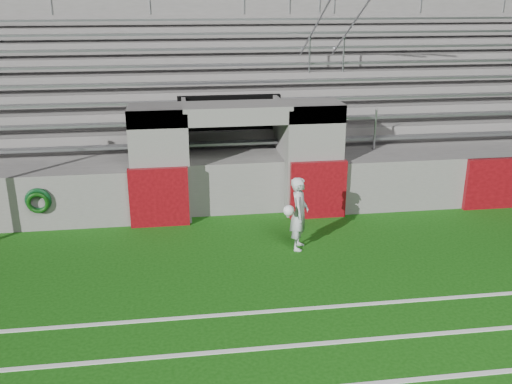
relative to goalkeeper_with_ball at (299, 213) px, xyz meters
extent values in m
plane|color=#124B0C|center=(-1.01, -1.35, -0.76)|extent=(90.00, 90.00, 0.00)
cube|color=white|center=(-1.01, -3.35, -0.76)|extent=(28.00, 0.09, 0.01)
cube|color=white|center=(-1.01, -2.35, -0.76)|extent=(28.00, 0.09, 0.01)
cube|color=slate|center=(-2.81, 2.15, 0.54)|extent=(1.20, 1.00, 2.60)
cube|color=slate|center=(0.79, 2.15, 0.54)|extent=(1.20, 1.00, 2.60)
cube|color=black|center=(-1.01, 3.85, 0.49)|extent=(2.60, 0.20, 2.50)
cube|color=slate|center=(-2.16, 2.75, 0.49)|extent=(0.10, 2.20, 2.50)
cube|color=slate|center=(0.14, 2.75, 0.49)|extent=(0.10, 2.20, 2.50)
cube|color=slate|center=(-1.01, 2.15, 1.64)|extent=(4.80, 1.00, 0.40)
cube|color=slate|center=(-1.01, 6.00, 0.39)|extent=(26.00, 8.00, 0.20)
cube|color=slate|center=(-1.01, 6.00, -0.24)|extent=(26.00, 8.00, 1.05)
cube|color=#5C070D|center=(-2.81, 1.60, -0.09)|extent=(1.30, 0.15, 1.35)
cube|color=#5C070D|center=(0.79, 1.60, -0.09)|extent=(1.30, 0.15, 1.35)
cube|color=#5C070D|center=(5.49, 1.60, -0.14)|extent=(2.20, 0.15, 1.25)
cube|color=gray|center=(-1.01, 3.08, 0.71)|extent=(23.00, 0.28, 0.06)
cube|color=slate|center=(-1.01, 3.93, 0.68)|extent=(24.00, 0.75, 0.38)
cube|color=gray|center=(-1.01, 3.83, 1.09)|extent=(23.00, 0.28, 0.06)
cube|color=slate|center=(-1.01, 4.68, 0.87)|extent=(24.00, 0.75, 0.76)
cube|color=gray|center=(-1.01, 4.58, 1.47)|extent=(23.00, 0.28, 0.06)
cube|color=slate|center=(-1.01, 5.43, 1.06)|extent=(24.00, 0.75, 1.14)
cube|color=gray|center=(-1.01, 5.33, 1.85)|extent=(23.00, 0.28, 0.06)
cube|color=slate|center=(-1.01, 6.18, 1.25)|extent=(24.00, 0.75, 1.52)
cube|color=gray|center=(-1.01, 6.08, 2.23)|extent=(23.00, 0.28, 0.06)
cube|color=slate|center=(-1.01, 6.93, 1.44)|extent=(24.00, 0.75, 1.90)
cube|color=gray|center=(-1.01, 6.83, 2.61)|extent=(23.00, 0.28, 0.06)
cube|color=slate|center=(-1.01, 7.68, 1.63)|extent=(24.00, 0.75, 2.28)
cube|color=gray|center=(-1.01, 7.58, 2.99)|extent=(23.00, 0.28, 0.06)
cube|color=slate|center=(-1.01, 8.43, 1.82)|extent=(24.00, 0.75, 2.66)
cube|color=gray|center=(-1.01, 8.33, 3.37)|extent=(23.00, 0.28, 0.06)
cube|color=slate|center=(-1.01, 9.10, 1.88)|extent=(26.00, 0.60, 5.29)
cylinder|color=#A5A8AD|center=(1.49, 2.80, 0.99)|extent=(0.05, 0.05, 1.00)
cylinder|color=#A5A8AD|center=(1.49, 5.80, 2.51)|extent=(0.05, 0.05, 1.00)
cylinder|color=#A5A8AD|center=(1.49, 5.80, 3.01)|extent=(0.05, 6.02, 3.08)
cylinder|color=#A5A8AD|center=(2.49, 2.80, 0.99)|extent=(0.05, 0.05, 1.00)
cylinder|color=#A5A8AD|center=(2.49, 5.80, 2.51)|extent=(0.05, 0.05, 1.00)
cylinder|color=#A5A8AD|center=(2.49, 5.80, 3.01)|extent=(0.05, 6.02, 3.08)
imported|color=silver|center=(0.01, 0.01, -0.01)|extent=(0.52, 0.64, 1.52)
sphere|color=white|center=(-0.27, -0.28, 0.18)|extent=(0.22, 0.22, 0.22)
torus|color=#0B3918|center=(-5.37, 1.60, -0.03)|extent=(0.56, 0.10, 0.56)
torus|color=#0D3C0C|center=(-5.37, 1.55, -0.07)|extent=(0.48, 0.09, 0.48)
camera|label=1|loc=(-2.34, -10.40, 4.20)|focal=40.00mm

